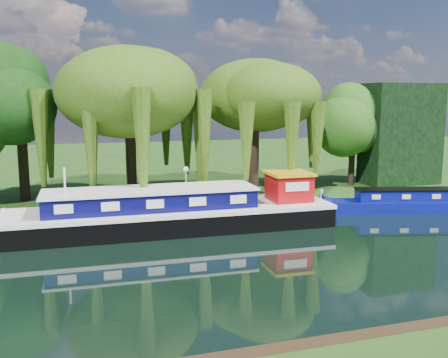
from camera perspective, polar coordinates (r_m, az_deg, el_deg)
name	(u,v)px	position (r m, az deg, el deg)	size (l,w,h in m)	color
ground	(230,265)	(22.21, 0.69, -9.83)	(120.00, 120.00, 0.00)	black
far_bank	(132,165)	(54.80, -10.43, 1.63)	(120.00, 52.00, 0.45)	#173C10
dutch_barge	(173,213)	(27.98, -5.88, -3.84)	(18.52, 4.66, 3.89)	black
narrowboat	(416,202)	(34.75, 21.11, -2.52)	(11.17, 4.71, 1.61)	navy
willow_left	(129,95)	(33.55, -10.78, 9.42)	(8.09, 8.09, 9.69)	black
willow_right	(254,106)	(34.54, 3.49, 8.38)	(7.12, 7.12, 8.68)	black
tree_far_mid	(19,102)	(35.76, -22.35, 8.17)	(5.85, 5.85, 9.58)	black
tree_far_right	(353,125)	(40.77, 14.55, 6.00)	(4.21, 4.21, 6.89)	black
conifer_hedge	(401,134)	(42.58, 19.55, 4.87)	(6.00, 3.00, 8.00)	black
lamppost	(186,176)	(31.63, -4.36, 0.37)	(0.36, 0.36, 2.56)	silver
mooring_posts	(178,206)	(29.67, -5.29, -3.11)	(19.16, 0.16, 1.00)	silver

